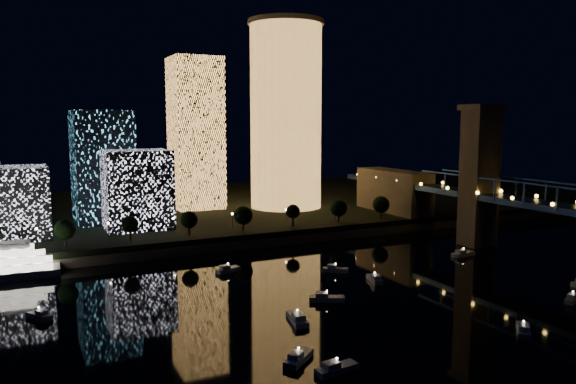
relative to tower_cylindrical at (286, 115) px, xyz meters
name	(u,v)px	position (x,y,z in m)	size (l,w,h in m)	color
ground	(424,314)	(-28.23, -132.00, -46.92)	(520.00, 520.00, 0.00)	black
far_bank	(208,208)	(-28.23, 28.00, -44.42)	(420.00, 160.00, 5.00)	black
seawall	(275,240)	(-28.23, -50.00, -45.42)	(420.00, 6.00, 3.00)	#6B5E4C
tower_cylindrical	(286,115)	(0.00, 0.00, 0.00)	(34.00, 34.00, 83.59)	#EFA24C
tower_rectangular	(196,133)	(-37.26, 16.34, -8.21)	(21.19, 21.19, 67.41)	#EFA24C
midrise_blocks	(75,182)	(-91.88, -11.45, -25.13)	(74.42, 48.03, 43.38)	white
motorboats	(371,298)	(-33.47, -118.50, -46.11)	(140.89, 78.94, 2.78)	silver
esplanade_trees	(204,218)	(-52.81, -44.00, -36.45)	(166.72, 6.89, 8.95)	black
street_lamps	(173,222)	(-62.23, -38.00, -37.90)	(132.70, 0.70, 5.65)	black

